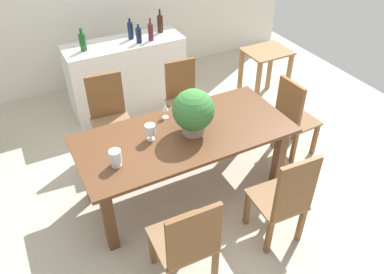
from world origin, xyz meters
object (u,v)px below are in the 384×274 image
object	(u,v)px
chair_far_right	(184,95)
dining_table	(185,143)
wine_glass	(165,108)
wine_bottle_dark	(139,35)
chair_far_left	(109,113)
wine_bottle_green	(130,30)
side_table	(266,64)
chair_foot_end	(293,115)
flower_centerpiece	(193,111)
chair_near_right	(286,198)
wine_bottle_amber	(160,23)
kitchen_counter	(127,74)
chair_near_left	(188,241)
crystal_vase_left	(115,157)
wine_bottle_tall	(83,42)
crystal_vase_center_near	(150,130)
wine_bottle_clear	(151,32)

from	to	relation	value
chair_far_right	dining_table	bearing A→B (deg)	-111.90
wine_glass	wine_bottle_dark	distance (m)	1.48
chair_far_left	chair_far_right	distance (m)	0.94
wine_bottle_green	side_table	size ratio (longest dim) A/B	0.36
chair_foot_end	flower_centerpiece	world-z (taller)	flower_centerpiece
chair_near_right	wine_bottle_amber	world-z (taller)	wine_bottle_amber
flower_centerpiece	kitchen_counter	distance (m)	1.99
chair_far_right	chair_near_left	bearing A→B (deg)	-111.71
crystal_vase_left	flower_centerpiece	bearing A→B (deg)	8.35
chair_foot_end	chair_far_left	bearing A→B (deg)	58.55
chair_near_right	crystal_vase_left	distance (m)	1.50
chair_near_left	chair_far_left	size ratio (longest dim) A/B	0.98
dining_table	side_table	world-z (taller)	side_table
flower_centerpiece	wine_bottle_green	world-z (taller)	wine_bottle_green
dining_table	chair_near_left	world-z (taller)	chair_near_left
wine_glass	wine_bottle_tall	size ratio (longest dim) A/B	0.56
dining_table	chair_far_right	world-z (taller)	chair_far_right
crystal_vase_center_near	wine_bottle_amber	bearing A→B (deg)	63.51
chair_far_right	wine_glass	distance (m)	0.92
dining_table	chair_far_right	xyz separation A→B (m)	(0.48, 0.99, -0.12)
chair_far_left	wine_bottle_green	xyz separation A→B (m)	(0.65, 0.94, 0.52)
kitchen_counter	wine_bottle_dark	world-z (taller)	wine_bottle_dark
chair_far_left	wine_bottle_amber	size ratio (longest dim) A/B	3.13
dining_table	crystal_vase_left	bearing A→B (deg)	-168.60
chair_far_left	kitchen_counter	world-z (taller)	chair_far_left
chair_foot_end	wine_bottle_clear	world-z (taller)	wine_bottle_clear
flower_centerpiece	wine_bottle_clear	world-z (taller)	wine_bottle_clear
chair_near_right	wine_bottle_green	xyz separation A→B (m)	(-0.27, 2.93, 0.50)
chair_far_right	wine_bottle_clear	xyz separation A→B (m)	(-0.07, 0.79, 0.55)
chair_foot_end	crystal_vase_left	xyz separation A→B (m)	(-2.09, -0.14, 0.31)
dining_table	wine_bottle_dark	xyz separation A→B (m)	(0.24, 1.77, 0.41)
crystal_vase_left	wine_bottle_green	bearing A→B (deg)	66.04
chair_foot_end	wine_bottle_green	bearing A→B (deg)	28.28
flower_centerpiece	wine_bottle_tall	world-z (taller)	wine_bottle_tall
dining_table	crystal_vase_left	xyz separation A→B (m)	(-0.73, -0.15, 0.21)
chair_far_left	side_table	world-z (taller)	chair_far_left
wine_glass	kitchen_counter	distance (m)	1.62
dining_table	wine_bottle_tall	distance (m)	1.97
wine_bottle_clear	wine_bottle_tall	size ratio (longest dim) A/B	1.04
wine_bottle_clear	side_table	distance (m)	1.62
crystal_vase_center_near	wine_bottle_clear	bearing A→B (deg)	66.84
chair_far_right	wine_bottle_green	world-z (taller)	wine_bottle_green
chair_far_right	crystal_vase_left	bearing A→B (deg)	-132.95
chair_far_right	wine_bottle_dark	distance (m)	0.98
crystal_vase_center_near	wine_bottle_clear	distance (m)	1.88
dining_table	wine_bottle_amber	xyz separation A→B (m)	(0.62, 1.97, 0.43)
chair_far_right	wine_bottle_green	xyz separation A→B (m)	(-0.28, 0.95, 0.54)
flower_centerpiece	crystal_vase_left	distance (m)	0.83
side_table	wine_bottle_green	bearing A→B (deg)	153.85
crystal_vase_center_near	wine_bottle_dark	bearing A→B (deg)	71.64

